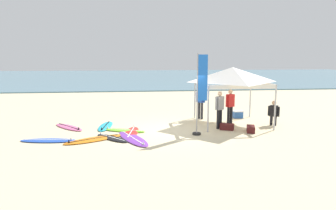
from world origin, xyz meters
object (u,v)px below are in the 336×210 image
(surfboard_purple, at_px, (133,139))
(person_red, at_px, (230,104))
(canopy_tent, at_px, (232,75))
(cooler_box, at_px, (238,114))
(surfboard_lime, at_px, (124,130))
(surfboard_blue, at_px, (49,140))
(person_grey, at_px, (220,107))
(surfboard_pink, at_px, (69,127))
(gear_bag_by_pole, at_px, (227,127))
(person_black, at_px, (274,112))
(banner_flag, at_px, (200,98))
(surfboard_black, at_px, (112,138))
(gear_bag_near_tent, at_px, (251,129))
(surfboard_cyan, at_px, (106,126))
(surfboard_red, at_px, (131,132))
(person_blue, at_px, (201,100))
(surfboard_orange, at_px, (94,139))

(surfboard_purple, height_order, person_red, person_red)
(canopy_tent, relative_size, cooler_box, 6.28)
(surfboard_lime, distance_m, surfboard_blue, 3.17)
(canopy_tent, relative_size, person_grey, 1.84)
(surfboard_pink, distance_m, cooler_box, 8.62)
(canopy_tent, bearing_deg, surfboard_lime, -169.48)
(surfboard_blue, distance_m, gear_bag_by_pole, 7.55)
(canopy_tent, xyz_separation_m, person_black, (1.88, -0.59, -1.73))
(banner_flag, bearing_deg, surfboard_lime, 163.53)
(surfboard_black, distance_m, gear_bag_near_tent, 5.96)
(gear_bag_near_tent, relative_size, gear_bag_by_pole, 1.00)
(gear_bag_near_tent, bearing_deg, canopy_tent, 101.21)
(surfboard_cyan, distance_m, person_red, 5.99)
(surfboard_lime, bearing_deg, surfboard_purple, -73.97)
(surfboard_blue, distance_m, person_black, 10.08)
(surfboard_red, bearing_deg, cooler_box, 25.60)
(person_red, bearing_deg, person_blue, 126.85)
(surfboard_black, bearing_deg, gear_bag_near_tent, 4.36)
(surfboard_cyan, bearing_deg, surfboard_purple, -61.16)
(gear_bag_by_pole, bearing_deg, person_grey, 134.64)
(canopy_tent, distance_m, cooler_box, 2.69)
(surfboard_red, bearing_deg, surfboard_purple, -85.38)
(banner_flag, distance_m, gear_bag_near_tent, 2.72)
(canopy_tent, height_order, gear_bag_near_tent, canopy_tent)
(person_grey, distance_m, cooler_box, 2.90)
(person_grey, xyz_separation_m, banner_flag, (-1.12, -0.98, 0.59))
(surfboard_blue, bearing_deg, surfboard_red, 16.22)
(person_red, xyz_separation_m, person_black, (2.01, -0.39, -0.33))
(surfboard_lime, relative_size, surfboard_cyan, 0.96)
(surfboard_lime, bearing_deg, person_red, 8.57)
(banner_flag, bearing_deg, person_grey, 41.11)
(surfboard_pink, relative_size, gear_bag_near_tent, 3.23)
(person_blue, relative_size, banner_flag, 0.50)
(surfboard_purple, bearing_deg, surfboard_orange, 177.25)
(surfboard_lime, relative_size, surfboard_pink, 1.04)
(surfboard_lime, height_order, cooler_box, cooler_box)
(surfboard_pink, xyz_separation_m, gear_bag_by_pole, (7.14, -1.15, 0.10))
(person_grey, bearing_deg, gear_bag_near_tent, -34.50)
(canopy_tent, bearing_deg, person_grey, -132.36)
(surfboard_black, height_order, banner_flag, banner_flag)
(surfboard_purple, bearing_deg, surfboard_black, 167.46)
(surfboard_orange, height_order, cooler_box, cooler_box)
(banner_flag, bearing_deg, person_black, 18.87)
(surfboard_blue, bearing_deg, gear_bag_by_pole, 8.30)
(person_blue, bearing_deg, surfboard_pink, -168.21)
(canopy_tent, height_order, person_grey, canopy_tent)
(banner_flag, bearing_deg, gear_bag_by_pole, 26.32)
(person_blue, bearing_deg, person_grey, -79.70)
(surfboard_cyan, distance_m, person_black, 7.97)
(person_blue, height_order, person_red, same)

